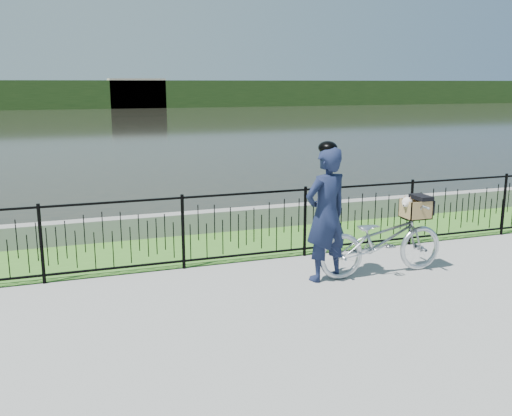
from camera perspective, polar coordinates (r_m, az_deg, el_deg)
name	(u,v)px	position (r m, az deg, el deg)	size (l,w,h in m)	color
ground	(284,297)	(7.62, 2.85, -8.88)	(120.00, 120.00, 0.00)	gray
grass_strip	(228,245)	(9.95, -2.78, -3.71)	(60.00, 2.00, 0.01)	#3C7224
water	(99,125)	(39.76, -15.45, 8.01)	(120.00, 120.00, 0.00)	black
quay_wall	(213,221)	(10.83, -4.29, -1.32)	(60.00, 0.30, 0.40)	gray
fence	(246,227)	(8.88, -0.98, -1.87)	(14.00, 0.06, 1.15)	black
far_treeline	(80,94)	(66.64, -17.22, 10.81)	(120.00, 6.00, 3.00)	#243F18
far_building_right	(137,93)	(65.66, -11.85, 11.17)	(6.00, 3.00, 3.20)	#B7AA93
bicycle_rig	(382,239)	(8.54, 12.51, -3.04)	(1.99, 0.70, 1.16)	#B5BBC2
cyclist	(326,213)	(8.05, 7.02, -0.52)	(0.79, 0.62, 1.98)	#141B37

